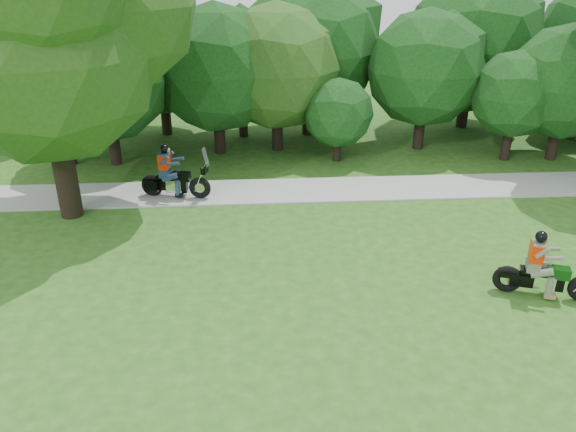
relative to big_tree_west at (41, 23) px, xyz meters
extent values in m
plane|color=#2B5117|center=(10.54, -6.85, -5.76)|extent=(100.00, 100.00, 0.00)
cube|color=#979792|center=(10.54, 1.15, -5.73)|extent=(60.00, 2.20, 0.06)
cylinder|color=black|center=(17.79, 3.86, -4.94)|extent=(0.42, 0.42, 1.64)
sphere|color=#0F3310|center=(17.79, 3.86, -2.68)|extent=(4.42, 4.42, 4.42)
cylinder|color=black|center=(-4.24, 6.56, -5.04)|extent=(0.33, 0.33, 1.43)
sphere|color=#224D16|center=(-4.24, 6.56, -3.51)|extent=(2.52, 2.52, 2.52)
cylinder|color=black|center=(6.86, 5.83, -4.86)|extent=(0.45, 0.45, 1.80)
sphere|color=#224D16|center=(6.86, 5.83, -2.31)|extent=(5.06, 5.06, 5.06)
cylinder|color=black|center=(9.15, 4.28, -5.23)|extent=(0.34, 0.34, 1.04)
sphere|color=#0F3310|center=(9.15, 4.28, -3.82)|extent=(2.74, 2.74, 2.74)
cylinder|color=black|center=(-1.64, 10.21, -4.86)|extent=(0.49, 0.49, 1.80)
sphere|color=#0F3310|center=(-1.64, 10.21, -2.06)|extent=(5.83, 5.83, 5.83)
cylinder|color=black|center=(8.36, 8.01, -4.86)|extent=(0.51, 0.51, 1.80)
sphere|color=#0F3310|center=(8.36, 8.01, -1.95)|extent=(6.18, 6.18, 6.18)
cylinder|color=black|center=(15.84, 8.72, -4.86)|extent=(0.51, 0.51, 1.80)
sphere|color=#0F3310|center=(15.84, 8.72, -1.91)|extent=(6.30, 6.30, 6.30)
cylinder|color=black|center=(-1.28, 4.57, -5.21)|extent=(0.33, 0.33, 1.10)
sphere|color=#0F3310|center=(-1.28, 4.57, -3.83)|extent=(2.54, 2.54, 2.54)
cylinder|color=black|center=(0.43, 4.46, -4.86)|extent=(0.44, 0.44, 1.80)
sphere|color=#0F3310|center=(0.43, 4.46, -2.41)|extent=(4.75, 4.75, 4.75)
cylinder|color=black|center=(4.46, 5.62, -4.86)|extent=(0.45, 0.45, 1.80)
sphere|color=#0F3310|center=(4.46, 5.62, -2.31)|extent=(5.06, 5.06, 5.06)
cylinder|color=black|center=(20.07, 6.46, -5.32)|extent=(0.36, 0.36, 0.88)
cylinder|color=black|center=(15.92, 3.95, -5.00)|extent=(0.37, 0.37, 1.52)
sphere|color=#0F3310|center=(15.92, 3.95, -3.13)|extent=(3.39, 3.39, 3.39)
cylinder|color=black|center=(5.42, 7.90, -4.94)|extent=(0.40, 0.40, 1.64)
sphere|color=#0F3310|center=(5.42, 7.90, -2.84)|extent=(3.92, 3.92, 3.92)
cylinder|color=black|center=(1.91, 8.43, -4.86)|extent=(0.45, 0.45, 1.80)
sphere|color=#0F3310|center=(1.91, 8.43, -2.36)|extent=(4.91, 4.91, 4.91)
cylinder|color=black|center=(12.83, 5.60, -4.86)|extent=(0.44, 0.44, 1.80)
sphere|color=#0F3310|center=(12.83, 5.60, -2.42)|extent=(4.74, 4.74, 4.74)
cylinder|color=black|center=(0.04, -0.35, -3.66)|extent=(0.68, 0.68, 4.20)
sphere|color=#224D16|center=(0.04, -0.35, -0.76)|extent=(6.40, 6.40, 6.40)
sphere|color=#224D16|center=(1.80, 0.45, 0.44)|extent=(5.12, 5.12, 5.12)
torus|color=black|center=(11.88, -5.59, -5.41)|extent=(0.72, 0.42, 0.70)
cube|color=black|center=(12.48, -5.80, -5.36)|extent=(1.23, 0.62, 0.32)
cube|color=silver|center=(12.64, -5.86, -5.36)|extent=(0.56, 0.48, 0.40)
cube|color=black|center=(12.90, -5.95, -5.06)|extent=(0.59, 0.45, 0.26)
cube|color=black|center=(12.35, -5.76, -5.10)|extent=(0.59, 0.47, 0.10)
cube|color=#525848|center=(12.35, -5.76, -4.96)|extent=(0.41, 0.46, 0.24)
cube|color=#525848|center=(12.37, -5.77, -4.60)|extent=(0.38, 0.48, 0.56)
cube|color=red|center=(12.37, -5.77, -4.58)|extent=(0.42, 0.53, 0.44)
sphere|color=black|center=(12.40, -5.77, -4.18)|extent=(0.28, 0.28, 0.28)
torus|color=black|center=(2.38, 0.96, -5.32)|extent=(0.78, 0.36, 0.75)
torus|color=black|center=(4.00, 0.62, -5.32)|extent=(0.78, 0.36, 0.75)
cube|color=black|center=(2.99, 0.83, -5.27)|extent=(1.22, 0.49, 0.34)
cube|color=silver|center=(3.16, 0.80, -5.27)|extent=(0.58, 0.46, 0.43)
cube|color=black|center=(3.42, 0.74, -4.95)|extent=(0.61, 0.43, 0.28)
cube|color=black|center=(2.87, 0.86, -4.99)|extent=(0.61, 0.45, 0.11)
cylinder|color=silver|center=(4.04, 0.62, -4.95)|extent=(0.42, 0.13, 0.96)
cylinder|color=silver|center=(4.22, 0.58, -4.49)|extent=(0.18, 0.68, 0.04)
cube|color=black|center=(2.38, 0.72, -5.27)|extent=(0.47, 0.22, 0.36)
cube|color=black|center=(2.48, 1.18, -5.27)|extent=(0.47, 0.22, 0.36)
cube|color=#1B3149|center=(2.87, 0.86, -4.84)|extent=(0.40, 0.46, 0.26)
cube|color=#1B3149|center=(2.89, 0.85, -4.46)|extent=(0.36, 0.50, 0.60)
cube|color=red|center=(2.89, 0.85, -4.43)|extent=(0.40, 0.54, 0.47)
sphere|color=black|center=(2.92, 0.85, -4.01)|extent=(0.30, 0.30, 0.30)
camera|label=1|loc=(5.77, -16.90, 1.73)|focal=35.00mm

